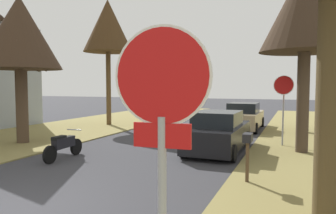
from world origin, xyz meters
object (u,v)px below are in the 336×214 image
stop_sign_near (162,129)px  parked_sedan_tan (244,117)px  street_tree_right_mid_a (306,8)px  street_tree_left_mid_b (108,27)px  street_tree_right_mid_b (307,25)px  street_tree_left_mid_a (20,34)px  parked_motorcycle (63,145)px  parked_sedan_black (218,133)px  stop_sign_far (283,95)px  curbside_mailbox (248,143)px

stop_sign_near → parked_sedan_tan: stop_sign_near is taller
street_tree_right_mid_a → street_tree_left_mid_b: 12.45m
street_tree_right_mid_b → parked_sedan_tan: 6.02m
street_tree_left_mid_a → parked_motorcycle: (3.70, -1.72, -4.32)m
street_tree_right_mid_b → parked_sedan_tan: street_tree_right_mid_b is taller
street_tree_right_mid_b → parked_sedan_black: street_tree_right_mid_b is taller
stop_sign_far → street_tree_left_mid_b: bearing=162.2°
street_tree_right_mid_a → street_tree_left_mid_a: bearing=-167.9°
stop_sign_far → street_tree_left_mid_b: 12.07m
street_tree_left_mid_b → curbside_mailbox: street_tree_left_mid_b is taller
parked_sedan_tan → parked_motorcycle: 11.18m
stop_sign_far → curbside_mailbox: stop_sign_far is taller
street_tree_left_mid_a → curbside_mailbox: street_tree_left_mid_a is taller
stop_sign_near → parked_motorcycle: bearing=135.3°
stop_sign_near → street_tree_right_mid_b: 16.75m
street_tree_left_mid_a → parked_sedan_black: (8.41, 1.65, -4.08)m
stop_sign_far → street_tree_right_mid_a: size_ratio=0.41×
stop_sign_near → street_tree_right_mid_a: (1.23, 10.61, 3.22)m
stop_sign_near → parked_motorcycle: 9.30m
street_tree_left_mid_b → street_tree_right_mid_b: bearing=5.1°
street_tree_right_mid_b → street_tree_right_mid_a: bearing=-91.9°
street_tree_left_mid_b → stop_sign_near: bearing=-56.0°
stop_sign_far → curbside_mailbox: 5.91m
stop_sign_far → street_tree_right_mid_a: bearing=-57.8°
parked_sedan_black → parked_sedan_tan: same height
street_tree_left_mid_a → curbside_mailbox: (10.05, -2.15, -3.75)m
street_tree_right_mid_a → curbside_mailbox: street_tree_right_mid_a is taller
stop_sign_near → street_tree_left_mid_a: bearing=141.3°
parked_sedan_tan → street_tree_right_mid_a: bearing=-62.8°
parked_sedan_black → curbside_mailbox: size_ratio=3.47×
street_tree_right_mid_b → street_tree_left_mid_b: 11.76m
stop_sign_near → parked_motorcycle: size_ratio=1.45×
stop_sign_near → parked_sedan_black: size_ratio=0.67×
stop_sign_far → parked_motorcycle: 8.96m
stop_sign_far → stop_sign_near: bearing=-92.4°
street_tree_right_mid_a → parked_sedan_black: street_tree_right_mid_a is taller
stop_sign_far → street_tree_right_mid_b: bearing=78.5°
street_tree_right_mid_b → street_tree_left_mid_a: 14.22m
street_tree_left_mid_a → street_tree_left_mid_b: bearing=90.7°
street_tree_left_mid_b → parked_sedan_tan: size_ratio=1.82×
street_tree_right_mid_b → curbside_mailbox: (-1.57, -10.29, -4.72)m
street_tree_right_mid_b → parked_sedan_black: (-3.21, -6.49, -5.06)m
stop_sign_far → street_tree_right_mid_b: (0.92, 4.52, 3.60)m
street_tree_left_mid_b → parked_sedan_black: bearing=-32.7°
street_tree_right_mid_a → street_tree_left_mid_a: street_tree_right_mid_a is taller
parked_sedan_black → parked_motorcycle: 5.79m
street_tree_left_mid_b → curbside_mailbox: size_ratio=6.31×
street_tree_right_mid_a → street_tree_left_mid_b: (-11.51, 4.64, 0.93)m
street_tree_right_mid_b → parked_sedan_black: bearing=-116.3°
street_tree_left_mid_b → stop_sign_far: bearing=-17.8°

